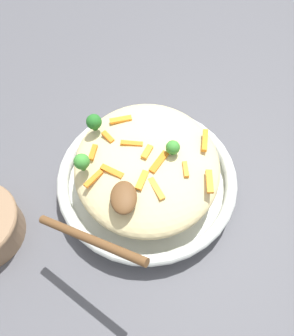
# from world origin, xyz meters

# --- Properties ---
(ground_plane) EXTENTS (2.40, 2.40, 0.00)m
(ground_plane) POSITION_xyz_m (0.00, 0.00, 0.00)
(ground_plane) COLOR #4C4C51
(serving_bowl) EXTENTS (0.32, 0.32, 0.05)m
(serving_bowl) POSITION_xyz_m (0.00, 0.00, 0.03)
(serving_bowl) COLOR silver
(serving_bowl) RESTS_ON ground_plane
(pasta_mound) EXTENTS (0.27, 0.25, 0.07)m
(pasta_mound) POSITION_xyz_m (0.00, 0.00, 0.08)
(pasta_mound) COLOR #DBC689
(pasta_mound) RESTS_ON serving_bowl
(carrot_piece_0) EXTENTS (0.03, 0.04, 0.01)m
(carrot_piece_0) POSITION_xyz_m (-0.03, 0.06, 0.11)
(carrot_piece_0) COLOR orange
(carrot_piece_0) RESTS_ON pasta_mound
(carrot_piece_1) EXTENTS (0.03, 0.01, 0.01)m
(carrot_piece_1) POSITION_xyz_m (-0.03, -0.06, 0.11)
(carrot_piece_1) COLOR orange
(carrot_piece_1) RESTS_ON pasta_mound
(carrot_piece_2) EXTENTS (0.04, 0.03, 0.01)m
(carrot_piece_2) POSITION_xyz_m (-0.06, -0.01, 0.11)
(carrot_piece_2) COLOR orange
(carrot_piece_2) RESTS_ON pasta_mound
(carrot_piece_3) EXTENTS (0.02, 0.04, 0.01)m
(carrot_piece_3) POSITION_xyz_m (0.08, 0.04, 0.11)
(carrot_piece_3) COLOR orange
(carrot_piece_3) RESTS_ON pasta_mound
(carrot_piece_4) EXTENTS (0.03, 0.01, 0.01)m
(carrot_piece_4) POSITION_xyz_m (0.01, 0.09, 0.11)
(carrot_piece_4) COLOR orange
(carrot_piece_4) RESTS_ON pasta_mound
(carrot_piece_5) EXTENTS (0.04, 0.02, 0.01)m
(carrot_piece_5) POSITION_xyz_m (-0.05, 0.01, 0.11)
(carrot_piece_5) COLOR orange
(carrot_piece_5) RESTS_ON pasta_mound
(carrot_piece_6) EXTENTS (0.03, 0.02, 0.01)m
(carrot_piece_6) POSITION_xyz_m (0.00, 0.00, 0.12)
(carrot_piece_6) COLOR orange
(carrot_piece_6) RESTS_ON pasta_mound
(carrot_piece_7) EXTENTS (0.01, 0.04, 0.01)m
(carrot_piece_7) POSITION_xyz_m (0.02, 0.02, 0.11)
(carrot_piece_7) COLOR orange
(carrot_piece_7) RESTS_ON pasta_mound
(carrot_piece_8) EXTENTS (0.03, 0.02, 0.01)m
(carrot_piece_8) POSITION_xyz_m (0.04, 0.06, 0.11)
(carrot_piece_8) COLOR orange
(carrot_piece_8) RESTS_ON pasta_mound
(carrot_piece_9) EXTENTS (0.04, 0.01, 0.01)m
(carrot_piece_9) POSITION_xyz_m (-0.05, -0.09, 0.11)
(carrot_piece_9) COLOR orange
(carrot_piece_9) RESTS_ON pasta_mound
(carrot_piece_10) EXTENTS (0.04, 0.03, 0.01)m
(carrot_piece_10) POSITION_xyz_m (-0.02, -0.02, 0.11)
(carrot_piece_10) COLOR orange
(carrot_piece_10) RESTS_ON pasta_mound
(carrot_piece_11) EXTENTS (0.03, 0.03, 0.01)m
(carrot_piece_11) POSITION_xyz_m (-0.04, 0.09, 0.11)
(carrot_piece_11) COLOR orange
(carrot_piece_11) RESTS_ON pasta_mound
(carrot_piece_12) EXTENTS (0.04, 0.02, 0.01)m
(carrot_piece_12) POSITION_xyz_m (0.02, -0.10, 0.11)
(carrot_piece_12) COLOR orange
(carrot_piece_12) RESTS_ON pasta_mound
(broccoli_floret_0) EXTENTS (0.03, 0.03, 0.03)m
(broccoli_floret_0) POSITION_xyz_m (0.06, 0.09, 0.12)
(broccoli_floret_0) COLOR #205B1C
(broccoli_floret_0) RESTS_ON pasta_mound
(broccoli_floret_1) EXTENTS (0.03, 0.03, 0.03)m
(broccoli_floret_1) POSITION_xyz_m (-0.02, 0.10, 0.13)
(broccoli_floret_1) COLOR #377928
(broccoli_floret_1) RESTS_ON pasta_mound
(broccoli_floret_2) EXTENTS (0.02, 0.02, 0.03)m
(broccoli_floret_2) POSITION_xyz_m (0.00, -0.04, 0.13)
(broccoli_floret_2) COLOR #377928
(broccoli_floret_2) RESTS_ON pasta_mound
(serving_spoon) EXTENTS (0.15, 0.16, 0.07)m
(serving_spoon) POSITION_xyz_m (-0.11, 0.05, 0.13)
(serving_spoon) COLOR brown
(serving_spoon) RESTS_ON pasta_mound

